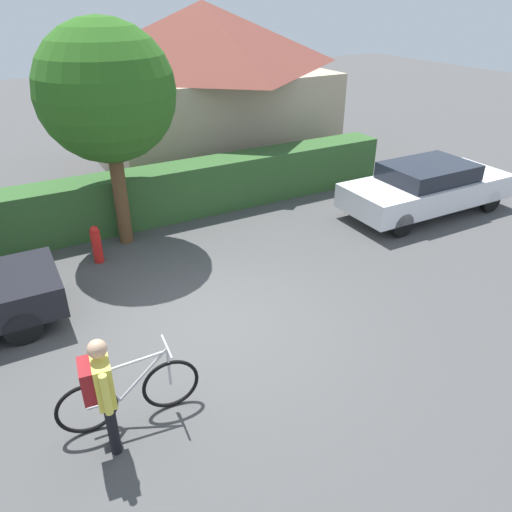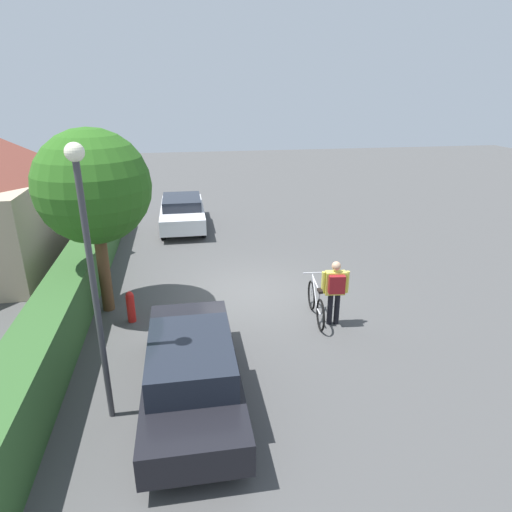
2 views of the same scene
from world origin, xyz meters
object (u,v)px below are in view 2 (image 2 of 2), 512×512
at_px(street_lamp, 90,257).
at_px(tree_kerbside, 93,187).
at_px(person_rider, 335,287).
at_px(fire_hydrant, 131,306).
at_px(bicycle, 316,303).
at_px(parked_car_far, 182,211).
at_px(parked_car_near, 192,369).

height_order(street_lamp, tree_kerbside, street_lamp).
height_order(person_rider, fire_hydrant, person_rider).
relative_size(bicycle, street_lamp, 0.39).
relative_size(street_lamp, tree_kerbside, 1.02).
bearing_deg(parked_car_far, tree_kerbside, 163.91).
xyz_separation_m(parked_car_far, person_rider, (-8.82, -3.47, 0.31)).
xyz_separation_m(street_lamp, fire_hydrant, (3.41, -0.05, -2.59)).
xyz_separation_m(parked_car_far, tree_kerbside, (-7.06, 2.04, 2.54)).
height_order(bicycle, tree_kerbside, tree_kerbside).
distance_m(street_lamp, tree_kerbside, 4.22).
bearing_deg(parked_car_near, bicycle, -49.90).
bearing_deg(tree_kerbside, bicycle, -105.06).
bearing_deg(parked_car_far, parked_car_near, 180.00).
height_order(bicycle, fire_hydrant, bicycle).
height_order(bicycle, person_rider, person_rider).
height_order(street_lamp, fire_hydrant, street_lamp).
distance_m(parked_car_far, bicycle, 9.02).
xyz_separation_m(parked_car_near, person_rider, (2.28, -3.47, 0.29)).
height_order(parked_car_far, person_rider, person_rider).
xyz_separation_m(parked_car_far, fire_hydrant, (-7.83, 1.38, -0.26)).
relative_size(parked_car_far, tree_kerbside, 0.96).
xyz_separation_m(bicycle, fire_hydrant, (0.63, 4.52, -0.00)).
bearing_deg(person_rider, bicycle, 43.05).
xyz_separation_m(person_rider, fire_hydrant, (0.99, 4.85, -0.58)).
bearing_deg(person_rider, street_lamp, 116.28).
bearing_deg(street_lamp, parked_car_far, -7.27).
relative_size(parked_car_near, parked_car_far, 1.02).
bearing_deg(street_lamp, person_rider, -63.72).
bearing_deg(fire_hydrant, parked_car_near, -157.05).
distance_m(parked_car_far, tree_kerbside, 7.78).
xyz_separation_m(person_rider, street_lamp, (-2.42, 4.90, 2.01)).
relative_size(tree_kerbside, fire_hydrant, 5.68).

